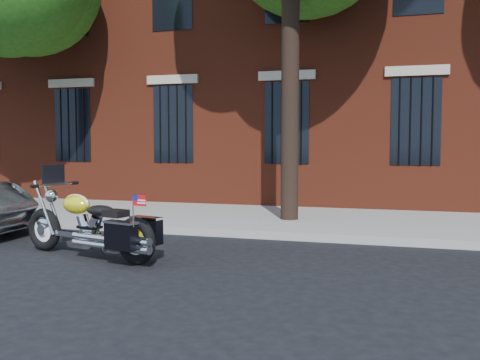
% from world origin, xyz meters
% --- Properties ---
extents(ground, '(120.00, 120.00, 0.00)m').
position_xyz_m(ground, '(0.00, 0.00, 0.00)').
color(ground, black).
rests_on(ground, ground).
extents(curb, '(40.00, 0.16, 0.15)m').
position_xyz_m(curb, '(0.00, 1.38, 0.07)').
color(curb, gray).
rests_on(curb, ground).
extents(sidewalk, '(40.00, 3.60, 0.15)m').
position_xyz_m(sidewalk, '(0.00, 3.26, 0.07)').
color(sidewalk, gray).
rests_on(sidewalk, ground).
extents(building, '(26.00, 10.08, 12.00)m').
position_xyz_m(building, '(0.00, 10.06, 6.00)').
color(building, maroon).
rests_on(building, ground).
extents(motorcycle, '(2.57, 1.22, 1.37)m').
position_xyz_m(motorcycle, '(-1.70, -0.94, 0.46)').
color(motorcycle, black).
rests_on(motorcycle, ground).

